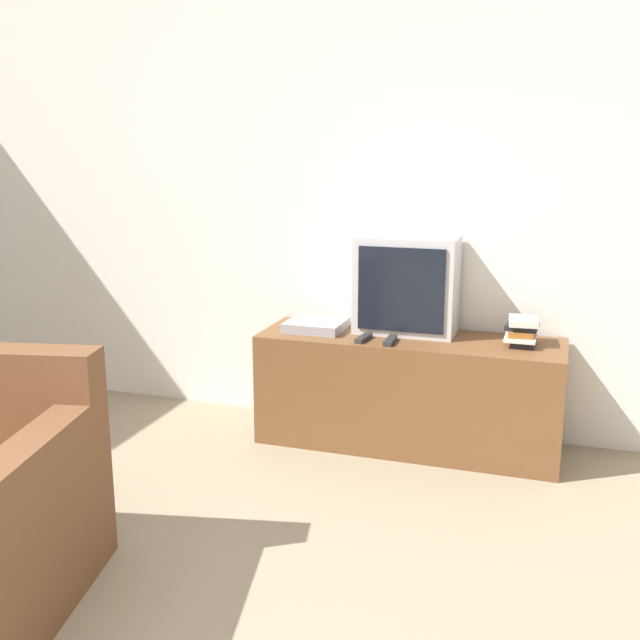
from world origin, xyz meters
name	(u,v)px	position (x,y,z in m)	size (l,w,h in m)	color
wall_back	(327,199)	(0.00, 3.03, 1.30)	(9.00, 0.06, 2.60)	white
tv_stand	(408,392)	(0.56, 2.73, 0.30)	(1.61, 0.50, 0.61)	brown
television	(407,285)	(0.52, 2.83, 0.87)	(0.54, 0.30, 0.52)	silver
book_stack	(522,331)	(1.14, 2.76, 0.68)	(0.17, 0.22, 0.14)	black
remote_on_stand	(390,341)	(0.49, 2.59, 0.62)	(0.05, 0.17, 0.02)	#2D2D2D
remote_secondary	(364,338)	(0.34, 2.59, 0.62)	(0.06, 0.16, 0.02)	#2D2D2D
set_top_box	(316,325)	(0.03, 2.74, 0.63)	(0.31, 0.29, 0.05)	#99999E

